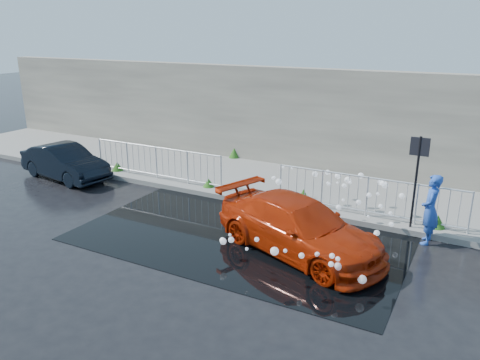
% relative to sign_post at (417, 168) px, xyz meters
% --- Properties ---
extents(ground, '(90.00, 90.00, 0.00)m').
position_rel_sign_post_xyz_m(ground, '(-4.20, -3.10, -1.72)').
color(ground, black).
rests_on(ground, ground).
extents(pavement, '(30.00, 4.00, 0.15)m').
position_rel_sign_post_xyz_m(pavement, '(-4.20, 1.90, -1.65)').
color(pavement, slate).
rests_on(pavement, ground).
extents(curb, '(30.00, 0.25, 0.16)m').
position_rel_sign_post_xyz_m(curb, '(-4.20, -0.10, -1.64)').
color(curb, slate).
rests_on(curb, ground).
extents(retaining_wall, '(30.00, 0.60, 3.50)m').
position_rel_sign_post_xyz_m(retaining_wall, '(-4.20, 4.10, 0.18)').
color(retaining_wall, '#655F55').
rests_on(retaining_wall, pavement).
extents(puddle, '(8.00, 5.00, 0.01)m').
position_rel_sign_post_xyz_m(puddle, '(-3.70, -2.10, -1.72)').
color(puddle, black).
rests_on(puddle, ground).
extents(sign_post, '(0.45, 0.06, 2.50)m').
position_rel_sign_post_xyz_m(sign_post, '(0.00, 0.00, 0.00)').
color(sign_post, black).
rests_on(sign_post, ground).
extents(railing_left, '(5.05, 0.05, 1.10)m').
position_rel_sign_post_xyz_m(railing_left, '(-8.20, 0.25, -0.99)').
color(railing_left, silver).
rests_on(railing_left, pavement).
extents(railing_right, '(5.05, 0.05, 1.10)m').
position_rel_sign_post_xyz_m(railing_right, '(-1.20, 0.25, -0.99)').
color(railing_right, silver).
rests_on(railing_right, pavement).
extents(weeds, '(12.17, 3.93, 0.44)m').
position_rel_sign_post_xyz_m(weeds, '(-4.29, 1.40, -1.39)').
color(weeds, '#224D14').
rests_on(weeds, pavement).
extents(water_spray, '(3.67, 5.59, 0.93)m').
position_rel_sign_post_xyz_m(water_spray, '(-1.87, -0.98, -0.99)').
color(water_spray, white).
rests_on(water_spray, ground).
extents(red_car, '(4.64, 3.12, 1.25)m').
position_rel_sign_post_xyz_m(red_car, '(-2.12, -2.34, -1.10)').
color(red_car, '#A22106').
rests_on(red_car, ground).
extents(dark_car, '(3.70, 1.74, 1.17)m').
position_rel_sign_post_xyz_m(dark_car, '(-11.25, -0.89, -1.14)').
color(dark_car, black).
rests_on(dark_car, ground).
extents(person, '(0.43, 0.64, 1.72)m').
position_rel_sign_post_xyz_m(person, '(0.45, -0.42, -0.86)').
color(person, '#224AAE').
rests_on(person, ground).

